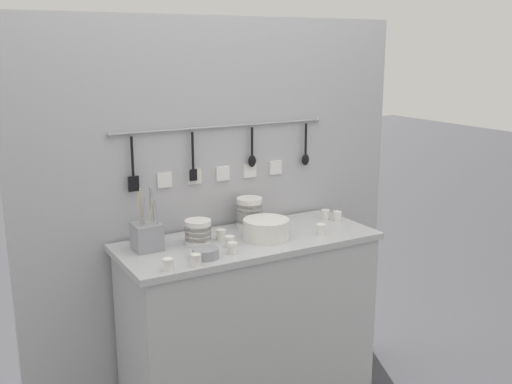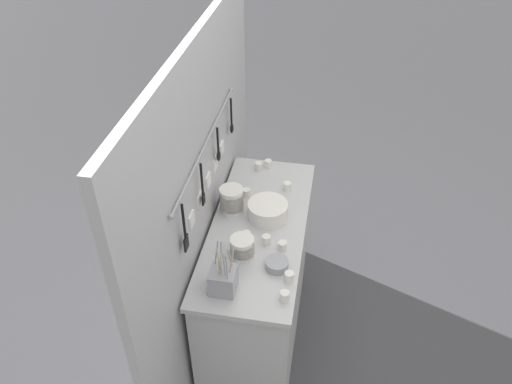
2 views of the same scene
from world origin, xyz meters
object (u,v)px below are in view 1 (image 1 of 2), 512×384
object	(u,v)px
cup_by_caddy	(337,216)
cup_centre	(168,265)
plate_stack	(266,229)
cup_mid_row	(325,214)
steel_mixing_bowl	(206,253)
cup_front_right	(230,241)
cup_front_left	(196,260)
bowl_stack_wide_centre	(198,232)
cup_back_left	(321,229)
bowl_stack_tall_left	(250,212)
cutlery_caddy	(147,236)
cup_edge_far	(278,221)
cup_edge_near	(233,248)
cup_beside_plates	(221,235)

from	to	relation	value
cup_by_caddy	cup_centre	bearing A→B (deg)	-167.02
plate_stack	cup_mid_row	size ratio (longest dim) A/B	4.35
steel_mixing_bowl	cup_front_right	size ratio (longest dim) A/B	2.29
plate_stack	cup_mid_row	xyz separation A→B (m)	(0.43, 0.12, -0.02)
cup_mid_row	cup_front_left	size ratio (longest dim) A/B	1.00
bowl_stack_wide_centre	cup_front_right	world-z (taller)	bowl_stack_wide_centre
steel_mixing_bowl	plate_stack	bearing A→B (deg)	15.79
bowl_stack_wide_centre	cup_back_left	distance (m)	0.59
bowl_stack_tall_left	cup_mid_row	bearing A→B (deg)	-10.95
steel_mixing_bowl	cutlery_caddy	world-z (taller)	cutlery_caddy
cup_front_right	cup_edge_far	bearing A→B (deg)	25.75
cup_by_caddy	cup_edge_far	distance (m)	0.32
cutlery_caddy	cup_centre	xyz separation A→B (m)	(-0.01, -0.28, -0.04)
cutlery_caddy	cup_mid_row	bearing A→B (deg)	0.17
cutlery_caddy	cup_edge_near	distance (m)	0.38
cup_edge_near	cup_front_right	size ratio (longest dim) A/B	1.00
cup_by_caddy	steel_mixing_bowl	bearing A→B (deg)	-168.23
cup_by_caddy	cup_beside_plates	xyz separation A→B (m)	(-0.66, 0.01, 0.00)
steel_mixing_bowl	cup_back_left	world-z (taller)	cup_back_left
plate_stack	cup_mid_row	world-z (taller)	plate_stack
cup_front_right	cup_front_left	size ratio (longest dim) A/B	1.00
cup_beside_plates	cup_front_left	xyz separation A→B (m)	(-0.24, -0.25, 0.00)
cutlery_caddy	cup_by_caddy	bearing A→B (deg)	-2.89
cup_back_left	cup_by_caddy	bearing A→B (deg)	34.95
cup_edge_far	cup_edge_near	world-z (taller)	same
cup_back_left	cup_edge_far	bearing A→B (deg)	115.02
cup_mid_row	cup_edge_near	bearing A→B (deg)	-160.49
bowl_stack_wide_centre	cup_centre	distance (m)	0.34
bowl_stack_tall_left	cup_front_right	world-z (taller)	bowl_stack_tall_left
cutlery_caddy	cup_beside_plates	distance (m)	0.35
cup_beside_plates	cup_centre	world-z (taller)	same
cup_front_right	bowl_stack_tall_left	bearing A→B (deg)	45.05
plate_stack	cup_front_right	world-z (taller)	plate_stack
bowl_stack_tall_left	cup_edge_far	size ratio (longest dim) A/B	2.96
bowl_stack_wide_centre	cup_back_left	size ratio (longest dim) A/B	2.40
cup_mid_row	cup_edge_near	xyz separation A→B (m)	(-0.66, -0.23, 0.00)
plate_stack	cup_edge_far	world-z (taller)	plate_stack
cutlery_caddy	cup_edge_far	distance (m)	0.69
bowl_stack_tall_left	plate_stack	distance (m)	0.20
plate_stack	cup_front_right	xyz separation A→B (m)	(-0.20, -0.03, -0.02)
bowl_stack_tall_left	steel_mixing_bowl	world-z (taller)	bowl_stack_tall_left
cup_edge_far	plate_stack	bearing A→B (deg)	-136.33
cup_by_caddy	cup_centre	world-z (taller)	same
cup_edge_far	cup_edge_near	xyz separation A→B (m)	(-0.39, -0.26, 0.00)
cup_by_caddy	cup_mid_row	distance (m)	0.06
cup_centre	cup_front_left	xyz separation A→B (m)	(0.12, -0.01, 0.00)
cup_by_caddy	cutlery_caddy	bearing A→B (deg)	177.11
bowl_stack_wide_centre	cup_centre	bearing A→B (deg)	-134.83
bowl_stack_wide_centre	bowl_stack_tall_left	world-z (taller)	bowl_stack_tall_left
cup_back_left	cup_mid_row	distance (m)	0.26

